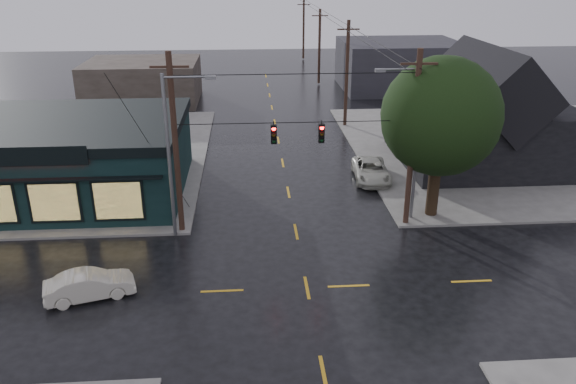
{
  "coord_description": "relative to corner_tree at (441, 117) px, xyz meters",
  "views": [
    {
      "loc": [
        -2.55,
        -22.75,
        14.23
      ],
      "look_at": [
        -0.56,
        4.69,
        3.01
      ],
      "focal_mm": 35.0,
      "sensor_mm": 36.0,
      "label": 1
    }
  ],
  "objects": [
    {
      "name": "ne_building",
      "position": [
        6.65,
        9.42,
        -1.7
      ],
      "size": [
        12.6,
        11.6,
        8.75
      ],
      "color": "black",
      "rests_on": "ground"
    },
    {
      "name": "corner_tree",
      "position": [
        0.0,
        0.0,
        0.0
      ],
      "size": [
        6.84,
        6.84,
        9.47
      ],
      "color": "black",
      "rests_on": "ground"
    },
    {
      "name": "utility_pole_far_c",
      "position": [
        -1.85,
        60.42,
        -6.17
      ],
      "size": [
        2.0,
        0.32,
        9.15
      ],
      "primitive_type": null,
      "color": "#321F16",
      "rests_on": "ground"
    },
    {
      "name": "sedan_cream",
      "position": [
        -18.33,
        -7.69,
        -5.52
      ],
      "size": [
        4.19,
        2.48,
        1.31
      ],
      "primitive_type": "imported",
      "rotation": [
        0.0,
        0.0,
        1.87
      ],
      "color": "beige",
      "rests_on": "ground"
    },
    {
      "name": "suv_silver",
      "position": [
        -2.35,
        6.34,
        -5.47
      ],
      "size": [
        2.67,
        5.22,
        1.41
      ],
      "primitive_type": "imported",
      "rotation": [
        0.0,
        0.0,
        -0.07
      ],
      "color": "beige",
      "rests_on": "ground"
    },
    {
      "name": "ground_plane",
      "position": [
        -8.35,
        -7.58,
        -6.17
      ],
      "size": [
        160.0,
        160.0,
        0.0
      ],
      "primitive_type": "plane",
      "color": "black"
    },
    {
      "name": "utility_pole_nw",
      "position": [
        -14.85,
        -1.08,
        -6.17
      ],
      "size": [
        2.0,
        0.32,
        10.15
      ],
      "primitive_type": null,
      "color": "#321F16",
      "rests_on": "ground"
    },
    {
      "name": "utility_pole_far_b",
      "position": [
        -1.85,
        40.42,
        -6.17
      ],
      "size": [
        2.0,
        0.32,
        9.15
      ],
      "primitive_type": null,
      "color": "#321F16",
      "rests_on": "ground"
    },
    {
      "name": "pizza_shop",
      "position": [
        -23.35,
        5.37,
        -3.61
      ],
      "size": [
        16.3,
        12.34,
        4.9
      ],
      "color": "black",
      "rests_on": "ground"
    },
    {
      "name": "utility_pole_ne",
      "position": [
        -1.85,
        -1.08,
        -6.17
      ],
      "size": [
        2.0,
        0.32,
        10.15
      ],
      "primitive_type": null,
      "color": "#321F16",
      "rests_on": "ground"
    },
    {
      "name": "sidewalk_nw",
      "position": [
        -28.35,
        12.42,
        -6.1
      ],
      "size": [
        28.0,
        28.0,
        0.15
      ],
      "primitive_type": "cube",
      "color": "slate",
      "rests_on": "ground"
    },
    {
      "name": "sidewalk_ne",
      "position": [
        11.65,
        12.42,
        -6.1
      ],
      "size": [
        28.0,
        28.0,
        0.15
      ],
      "primitive_type": "cube",
      "color": "slate",
      "rests_on": "ground"
    },
    {
      "name": "span_signal_assembly",
      "position": [
        -8.26,
        -1.08,
        -0.47
      ],
      "size": [
        13.0,
        0.48,
        1.23
      ],
      "color": "black",
      "rests_on": "ground"
    },
    {
      "name": "streetlight_ne",
      "position": [
        -1.35,
        -0.38,
        -6.17
      ],
      "size": [
        5.4,
        0.3,
        9.15
      ],
      "primitive_type": null,
      "color": "slate",
      "rests_on": "ground"
    },
    {
      "name": "bg_building_east",
      "position": [
        7.65,
        37.42,
        -3.37
      ],
      "size": [
        14.0,
        12.0,
        5.6
      ],
      "primitive_type": "cube",
      "color": "#29282D",
      "rests_on": "ground"
    },
    {
      "name": "streetlight_nw",
      "position": [
        -15.15,
        -1.78,
        -6.17
      ],
      "size": [
        5.4,
        0.3,
        9.15
      ],
      "primitive_type": null,
      "color": "slate",
      "rests_on": "ground"
    },
    {
      "name": "utility_pole_far_a",
      "position": [
        -1.85,
        20.42,
        -6.17
      ],
      "size": [
        2.0,
        0.32,
        9.65
      ],
      "primitive_type": null,
      "color": "#321F16",
      "rests_on": "ground"
    },
    {
      "name": "bg_building_west",
      "position": [
        -22.35,
        32.42,
        -3.97
      ],
      "size": [
        12.0,
        10.0,
        4.4
      ],
      "primitive_type": "cube",
      "color": "#322B24",
      "rests_on": "ground"
    }
  ]
}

